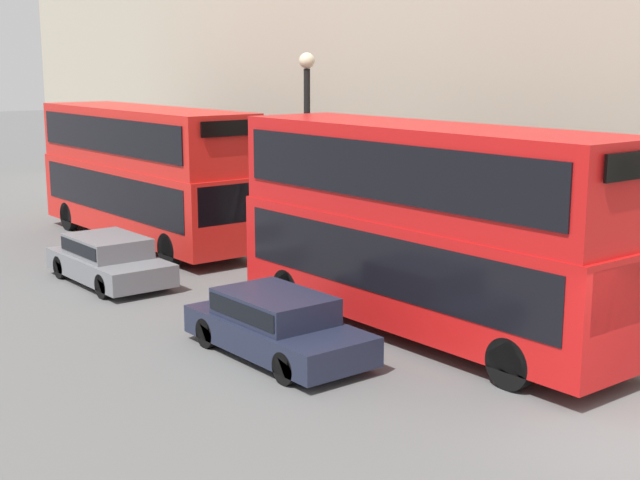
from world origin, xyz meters
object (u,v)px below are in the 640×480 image
car_dark_sedan (276,323)px  car_hatchback (109,258)px  bus_leading (425,222)px  pedestrian (186,206)px  bus_second_in_queue (144,169)px

car_dark_sedan → car_hatchback: car_dark_sedan is taller
bus_leading → pedestrian: bus_leading is taller
pedestrian → car_dark_sedan: bearing=-113.2°
car_hatchback → car_dark_sedan: bearing=-90.0°
bus_second_in_queue → pedestrian: size_ratio=6.55×
bus_leading → bus_second_in_queue: (0.00, 12.98, -0.08)m
car_dark_sedan → pedestrian: size_ratio=2.73×
bus_leading → pedestrian: (2.58, 14.78, -1.79)m
bus_second_in_queue → pedestrian: (2.58, 1.80, -1.71)m
bus_second_in_queue → car_hatchback: size_ratio=2.47×
bus_leading → pedestrian: 15.11m
bus_second_in_queue → bus_leading: bearing=-90.0°
bus_second_in_queue → pedestrian: bus_second_in_queue is taller
bus_leading → car_hatchback: 9.40m
bus_second_in_queue → car_hatchback: (-3.40, -4.40, -1.76)m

